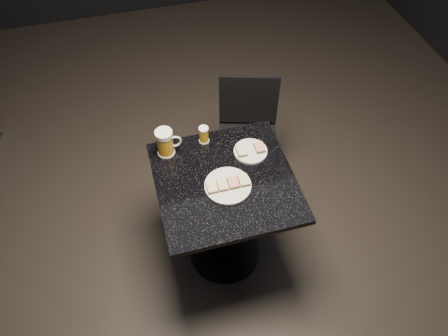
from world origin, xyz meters
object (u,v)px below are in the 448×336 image
Objects in this scene: beer_tumbler at (204,135)px; chair at (248,132)px; plate_small at (250,151)px; table at (225,207)px; beer_mug at (165,143)px; plate_large at (228,186)px.

beer_tumbler is 0.51m from chair.
beer_tumbler is at bearing 146.20° from plate_small.
plate_small is 1.83× the size of beer_tumbler.
table is 0.60m from chair.
beer_mug is at bearing -171.33° from beer_tumbler.
beer_mug is 1.61× the size of beer_tumbler.
table is 0.88× the size of chair.
plate_small reaches higher than table.
chair is at bearing 26.31° from beer_mug.
plate_large is at bearing -87.51° from table.
plate_large is 0.69m from chair.
plate_large is at bearing -83.09° from beer_tumbler.
beer_mug is (-0.43, 0.11, 0.07)m from plate_small.
beer_mug reaches higher than table.
plate_large and plate_small have the same top height.
beer_tumbler reaches higher than plate_large.
plate_small is at bearing -106.63° from chair.
beer_tumbler reaches higher than table.
plate_large reaches higher than table.
plate_small is at bearing -14.84° from beer_mug.
plate_large is 0.25m from table.
beer_mug is (-0.25, 0.26, 0.32)m from table.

